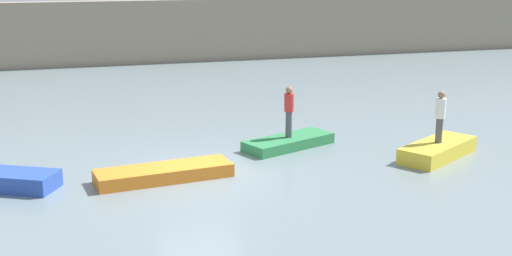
# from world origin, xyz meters

# --- Properties ---
(ground_plane) EXTENTS (120.00, 120.00, 0.00)m
(ground_plane) POSITION_xyz_m (0.00, 0.00, 0.00)
(ground_plane) COLOR slate
(embankment_wall) EXTENTS (80.00, 1.20, 3.86)m
(embankment_wall) POSITION_xyz_m (0.00, 22.99, 1.93)
(embankment_wall) COLOR gray
(embankment_wall) RESTS_ON ground_plane
(rowboat_orange) EXTENTS (4.03, 1.60, 0.39)m
(rowboat_orange) POSITION_xyz_m (-1.01, -0.03, 0.19)
(rowboat_orange) COLOR orange
(rowboat_orange) RESTS_ON ground_plane
(rowboat_green) EXTENTS (3.43, 2.29, 0.35)m
(rowboat_green) POSITION_xyz_m (3.59, 2.15, 0.18)
(rowboat_green) COLOR #2D7F47
(rowboat_green) RESTS_ON ground_plane
(rowboat_yellow) EXTENTS (3.31, 2.63, 0.50)m
(rowboat_yellow) POSITION_xyz_m (7.78, -0.37, 0.25)
(rowboat_yellow) COLOR gold
(rowboat_yellow) RESTS_ON ground_plane
(person_white_shirt) EXTENTS (0.32, 0.32, 1.68)m
(person_white_shirt) POSITION_xyz_m (7.78, -0.37, 1.43)
(person_white_shirt) COLOR #4C4C56
(person_white_shirt) RESTS_ON rowboat_yellow
(person_red_shirt) EXTENTS (0.32, 0.32, 1.74)m
(person_red_shirt) POSITION_xyz_m (3.59, 2.15, 1.33)
(person_red_shirt) COLOR #4C4C56
(person_red_shirt) RESTS_ON rowboat_green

